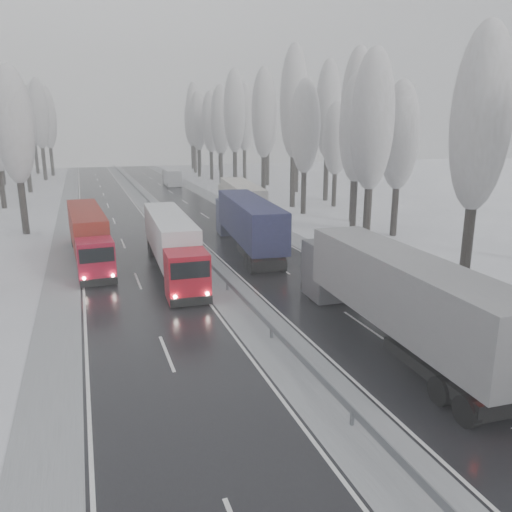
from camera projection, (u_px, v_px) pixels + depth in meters
ground at (423, 503)px, 14.05m from camera, size 260.00×260.00×0.00m
carriageway_right at (254, 249)px, 43.14m from camera, size 7.50×200.00×0.03m
carriageway_left at (129, 260)px, 39.79m from camera, size 7.50×200.00×0.03m
median_slush at (194, 254)px, 41.46m from camera, size 3.00×200.00×0.04m
shoulder_right at (306, 245)px, 44.71m from camera, size 2.40×200.00×0.04m
shoulder_left at (63, 265)px, 38.21m from camera, size 2.40×200.00×0.04m
median_guardrail at (194, 248)px, 41.31m from camera, size 0.12×200.00×0.76m
tree_16 at (481, 121)px, 30.49m from camera, size 3.60×3.60×16.53m
tree_18 at (372, 122)px, 40.70m from camera, size 3.60×3.60×16.58m
tree_19 at (400, 137)px, 46.43m from camera, size 3.60×3.60×14.57m
tree_20 at (357, 129)px, 49.35m from camera, size 3.60×3.60×15.71m
tree_21 at (357, 110)px, 53.25m from camera, size 3.60×3.60×18.62m
tree_22 at (305, 127)px, 58.59m from camera, size 3.60×3.60×15.86m
tree_23 at (336, 139)px, 64.62m from camera, size 3.60×3.60×13.55m
tree_24 at (294, 103)px, 63.08m from camera, size 3.60×3.60×20.49m
tree_25 at (328, 110)px, 69.11m from camera, size 3.60×3.60×19.44m
tree_26 at (264, 114)px, 72.62m from camera, size 3.60×3.60×18.78m
tree_27 at (297, 120)px, 78.74m from camera, size 3.60×3.60×17.62m
tree_28 at (234, 112)px, 81.86m from camera, size 3.60×3.60×19.62m
tree_29 at (268, 119)px, 88.11m from camera, size 3.60×3.60×18.11m
tree_30 at (220, 120)px, 91.12m from camera, size 3.60×3.60×17.86m
tree_31 at (244, 118)px, 96.55m from camera, size 3.60×3.60×18.58m
tree_32 at (211, 122)px, 98.09m from camera, size 3.60×3.60×17.33m
tree_33 at (221, 132)px, 103.23m from camera, size 3.60×3.60×14.33m
tree_34 at (198, 122)px, 104.25m from camera, size 3.60×3.60×17.63m
tree_35 at (235, 120)px, 110.74m from camera, size 3.60×3.60×18.25m
tree_36 at (194, 115)px, 113.25m from camera, size 3.60×3.60×20.23m
tree_37 at (219, 126)px, 119.75m from camera, size 3.60×3.60×16.37m
tree_38 at (192, 122)px, 123.81m from camera, size 3.60×3.60×17.97m
tree_39 at (199, 126)px, 128.65m from camera, size 3.60×3.60×16.19m
tree_62 at (14, 126)px, 46.97m from camera, size 3.60×3.60×16.04m
tree_68 at (14, 124)px, 69.24m from camera, size 3.60×3.60×16.65m
tree_70 at (23, 122)px, 78.46m from camera, size 3.60×3.60×17.09m
tree_72 at (12, 130)px, 86.49m from camera, size 3.60×3.60×15.11m
tree_74 at (39, 114)px, 96.85m from camera, size 3.60×3.60×19.68m
tree_76 at (48, 119)px, 105.95m from camera, size 3.60×3.60×18.55m
tree_77 at (22, 132)px, 108.49m from camera, size 3.60×3.60×14.32m
tree_78 at (32, 116)px, 110.69m from camera, size 3.60×3.60×19.55m
tree_79 at (21, 124)px, 113.86m from camera, size 3.60×3.60×17.07m
truck_grey_tarp at (391, 290)px, 24.01m from camera, size 3.61×17.98×4.58m
truck_blue_box at (247, 220)px, 42.24m from camera, size 4.54×17.74×4.51m
truck_cream_box at (240, 199)px, 55.55m from camera, size 4.80×17.19×4.37m
box_truck_distant at (172, 178)px, 89.60m from camera, size 2.60×7.86×2.91m
truck_red_white at (172, 240)px, 35.95m from camera, size 3.11×15.90×4.06m
truck_red_red at (88, 232)px, 39.39m from camera, size 3.13×15.30×3.90m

